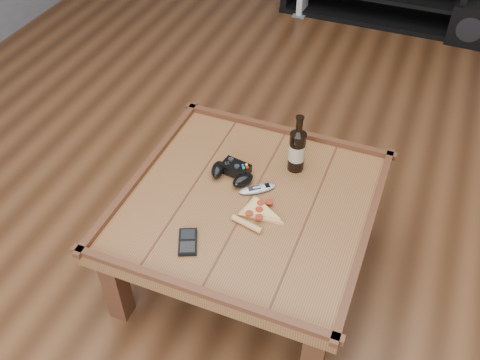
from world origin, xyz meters
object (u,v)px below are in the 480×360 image
at_px(coffee_table, 249,211).
at_px(smartphone, 188,242).
at_px(game_console, 303,2).
at_px(pizza_slice, 257,213).
at_px(game_controller, 232,172).
at_px(subwoofer, 472,21).
at_px(beer_bottle, 297,148).
at_px(remote_control, 257,189).

relative_size(coffee_table, smartphone, 7.15).
xyz_separation_m(smartphone, game_console, (-0.39, 2.87, -0.36)).
height_order(coffee_table, smartphone, coffee_table).
height_order(pizza_slice, smartphone, pizza_slice).
height_order(game_controller, subwoofer, game_controller).
bearing_deg(subwoofer, game_console, -175.82).
bearing_deg(smartphone, pizza_slice, 26.73).
height_order(beer_bottle, pizza_slice, beer_bottle).
height_order(beer_bottle, game_controller, beer_bottle).
height_order(coffee_table, game_console, coffee_table).
xyz_separation_m(remote_control, subwoofer, (0.76, 2.56, -0.31)).
xyz_separation_m(pizza_slice, subwoofer, (0.71, 2.69, -0.31)).
relative_size(coffee_table, game_controller, 4.87).
bearing_deg(smartphone, beer_bottle, 41.63).
height_order(game_controller, remote_control, game_controller).
relative_size(beer_bottle, pizza_slice, 1.05).
xyz_separation_m(coffee_table, subwoofer, (0.77, 2.63, -0.24)).
bearing_deg(pizza_slice, coffee_table, 147.61).
bearing_deg(game_controller, subwoofer, 80.53).
height_order(coffee_table, pizza_slice, same).
distance_m(pizza_slice, game_console, 2.72).
relative_size(beer_bottle, game_controller, 1.31).
distance_m(game_controller, game_console, 2.53).
xyz_separation_m(game_controller, subwoofer, (0.88, 2.52, -0.33)).
bearing_deg(game_controller, coffee_table, -33.20).
bearing_deg(game_console, remote_control, -74.61).
bearing_deg(beer_bottle, coffee_table, -113.96).
bearing_deg(coffee_table, pizza_slice, -44.77).
height_order(coffee_table, beer_bottle, beer_bottle).
distance_m(beer_bottle, game_controller, 0.29).
bearing_deg(remote_control, game_controller, -145.99).
xyz_separation_m(beer_bottle, remote_control, (-0.10, -0.19, -0.10)).
bearing_deg(game_controller, pizza_slice, -33.77).
bearing_deg(pizza_slice, beer_bottle, 92.14).
xyz_separation_m(remote_control, game_console, (-0.53, 2.51, -0.36)).
relative_size(game_controller, game_console, 0.94).
bearing_deg(coffee_table, beer_bottle, 66.04).
xyz_separation_m(beer_bottle, game_controller, (-0.23, -0.15, -0.08)).
bearing_deg(coffee_table, game_console, 101.45).
distance_m(beer_bottle, pizza_slice, 0.34).
xyz_separation_m(coffee_table, remote_control, (0.01, 0.07, 0.07)).
relative_size(beer_bottle, subwoofer, 0.89).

